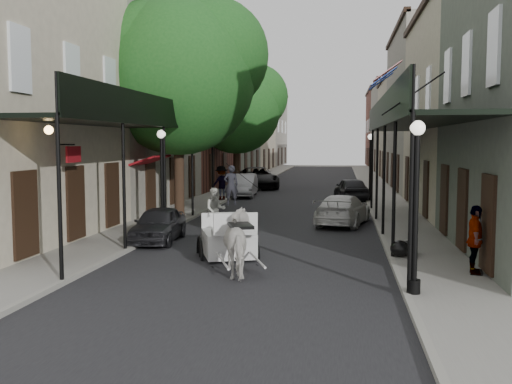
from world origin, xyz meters
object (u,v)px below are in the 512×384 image
(car_right_near, at_px, (343,210))
(pedestrian_sidewalk_left, at_px, (221,183))
(lamppost_left, at_px, (162,178))
(car_left_far, at_px, (257,178))
(pedestrian_sidewalk_right, at_px, (475,240))
(carriage, at_px, (226,220))
(tree_near, at_px, (188,71))
(car_left_near, at_px, (158,224))
(car_right_far, at_px, (351,189))
(lamppost_right_near, at_px, (416,204))
(horse, at_px, (241,243))
(pedestrian_walking, at_px, (215,210))
(lamppost_right_far, at_px, (370,166))
(car_left_mid, at_px, (243,185))
(tree_far, at_px, (242,106))

(car_right_near, bearing_deg, pedestrian_sidewalk_left, -38.20)
(lamppost_left, xyz_separation_m, car_right_near, (6.70, 3.00, -1.43))
(car_left_far, height_order, car_right_near, car_left_far)
(pedestrian_sidewalk_right, distance_m, car_left_far, 28.28)
(car_left_far, bearing_deg, carriage, -101.18)
(tree_near, height_order, pedestrian_sidewalk_right, tree_near)
(car_left_near, height_order, car_right_far, car_right_far)
(lamppost_right_near, xyz_separation_m, car_right_near, (-1.50, 11.00, -1.43))
(lamppost_right_near, bearing_deg, car_right_far, 92.77)
(carriage, height_order, pedestrian_sidewalk_left, carriage)
(pedestrian_sidewalk_left, bearing_deg, horse, 64.56)
(pedestrian_walking, relative_size, car_right_near, 0.39)
(carriage, xyz_separation_m, car_right_far, (3.94, 16.92, -0.40))
(car_right_near, bearing_deg, car_left_far, -59.10)
(lamppost_right_far, bearing_deg, car_left_mid, 163.49)
(lamppost_left, bearing_deg, car_left_mid, 87.60)
(lamppost_right_far, distance_m, horse, 18.82)
(tree_far, xyz_separation_m, pedestrian_walking, (2.04, -17.62, -5.01))
(tree_near, distance_m, pedestrian_sidewalk_right, 15.25)
(lamppost_right_far, bearing_deg, pedestrian_sidewalk_left, -173.50)
(tree_far, relative_size, car_left_far, 1.54)
(car_left_far, relative_size, car_right_far, 1.43)
(car_right_far, bearing_deg, tree_near, 41.44)
(lamppost_right_near, relative_size, carriage, 1.35)
(car_right_near, relative_size, car_right_far, 1.08)
(horse, xyz_separation_m, pedestrian_sidewalk_right, (5.78, 0.39, 0.15))
(car_left_near, xyz_separation_m, car_left_mid, (0.10, 16.25, 0.11))
(lamppost_left, height_order, horse, lamppost_left)
(tree_near, bearing_deg, car_left_near, -84.48)
(pedestrian_walking, height_order, pedestrian_sidewalk_right, pedestrian_sidewalk_right)
(horse, height_order, carriage, carriage)
(car_left_mid, relative_size, car_left_far, 0.76)
(pedestrian_sidewalk_left, xyz_separation_m, car_right_far, (7.29, 1.95, -0.41))
(car_left_near, bearing_deg, car_right_near, 35.35)
(tree_far, distance_m, horse, 25.37)
(pedestrian_walking, xyz_separation_m, car_right_near, (4.80, 2.44, -0.21))
(lamppost_right_near, distance_m, car_right_far, 21.07)
(tree_far, bearing_deg, horse, -80.12)
(pedestrian_sidewalk_right, bearing_deg, lamppost_left, 67.07)
(lamppost_right_far, distance_m, carriage, 16.70)
(tree_far, xyz_separation_m, lamppost_right_near, (8.35, -26.18, -3.79))
(carriage, xyz_separation_m, car_left_near, (-2.75, 1.92, -0.48))
(lamppost_right_near, relative_size, pedestrian_sidewalk_left, 1.94)
(pedestrian_walking, distance_m, car_left_near, 2.92)
(car_left_mid, bearing_deg, horse, -84.02)
(tree_far, xyz_separation_m, car_left_near, (0.65, -20.18, -5.24))
(car_right_near, bearing_deg, lamppost_right_near, 109.40)
(lamppost_left, distance_m, car_right_near, 7.48)
(car_left_near, xyz_separation_m, car_left_far, (0.00, 22.73, 0.19))
(pedestrian_sidewalk_right, relative_size, car_left_far, 0.31)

